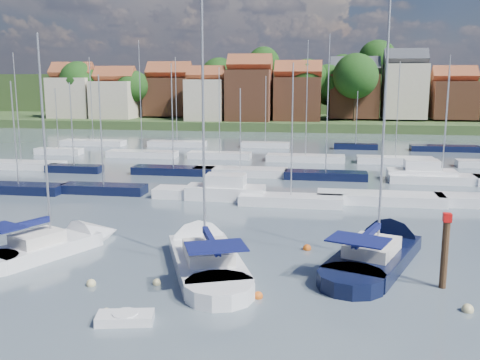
# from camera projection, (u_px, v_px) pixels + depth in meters

# --- Properties ---
(ground) EXTENTS (260.00, 260.00, 0.00)m
(ground) POSITION_uv_depth(u_px,v_px,m) (298.00, 166.00, 66.53)
(ground) COLOR #46565F
(ground) RESTS_ON ground
(sailboat_left) EXTENTS (7.05, 10.69, 14.35)m
(sailboat_left) POSITION_uv_depth(u_px,v_px,m) (61.00, 245.00, 33.55)
(sailboat_left) COLOR white
(sailboat_left) RESTS_ON ground
(sailboat_centre) EXTENTS (8.15, 13.66, 17.98)m
(sailboat_centre) POSITION_uv_depth(u_px,v_px,m) (202.00, 253.00, 31.97)
(sailboat_centre) COLOR white
(sailboat_centre) RESTS_ON ground
(sailboat_navy) EXTENTS (8.02, 13.75, 18.42)m
(sailboat_navy) POSITION_uv_depth(u_px,v_px,m) (383.00, 250.00, 32.57)
(sailboat_navy) COLOR black
(sailboat_navy) RESTS_ON ground
(tender) EXTENTS (2.67, 1.65, 0.54)m
(tender) POSITION_uv_depth(u_px,v_px,m) (125.00, 318.00, 23.56)
(tender) COLOR white
(tender) RESTS_ON ground
(timber_piling) EXTENTS (0.40, 0.40, 6.20)m
(timber_piling) POSITION_uv_depth(u_px,v_px,m) (443.00, 270.00, 27.37)
(timber_piling) COLOR #4C331E
(timber_piling) RESTS_ON ground
(buoy_b) EXTENTS (0.48, 0.48, 0.48)m
(buoy_b) POSITION_uv_depth(u_px,v_px,m) (106.00, 315.00, 24.32)
(buoy_b) COLOR beige
(buoy_b) RESTS_ON ground
(buoy_c) EXTENTS (0.43, 0.43, 0.43)m
(buoy_c) POSITION_uv_depth(u_px,v_px,m) (157.00, 285.00, 27.96)
(buoy_c) COLOR beige
(buoy_c) RESTS_ON ground
(buoy_d) EXTENTS (0.48, 0.48, 0.48)m
(buoy_d) POSITION_uv_depth(u_px,v_px,m) (258.00, 298.00, 26.24)
(buoy_d) COLOR #D85914
(buoy_d) RESTS_ON ground
(buoy_e) EXTENTS (0.52, 0.52, 0.52)m
(buoy_e) POSITION_uv_depth(u_px,v_px,m) (307.00, 250.00, 33.67)
(buoy_e) COLOR #D85914
(buoy_e) RESTS_ON ground
(buoy_f) EXTENTS (0.54, 0.54, 0.54)m
(buoy_f) POSITION_uv_depth(u_px,v_px,m) (467.00, 312.00, 24.71)
(buoy_f) COLOR beige
(buoy_f) RESTS_ON ground
(buoy_g) EXTENTS (0.49, 0.49, 0.49)m
(buoy_g) POSITION_uv_depth(u_px,v_px,m) (91.00, 286.00, 27.82)
(buoy_g) COLOR beige
(buoy_g) RESTS_ON ground
(marina_field) EXTENTS (79.62, 41.41, 15.93)m
(marina_field) POSITION_uv_depth(u_px,v_px,m) (312.00, 169.00, 61.44)
(marina_field) COLOR white
(marina_field) RESTS_ON ground
(far_shore_town) EXTENTS (212.46, 90.00, 22.27)m
(far_shore_town) POSITION_uv_depth(u_px,v_px,m) (324.00, 100.00, 155.18)
(far_shore_town) COLOR #3A4F27
(far_shore_town) RESTS_ON ground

